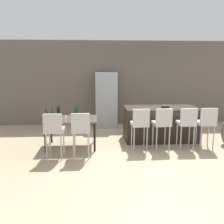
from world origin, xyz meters
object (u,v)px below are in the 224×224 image
object	(u,v)px
wine_bottle_end	(77,113)
bar_chair_right	(187,122)
wine_bottle_left	(58,113)
wine_bottle_near	(76,113)
dining_chair_far	(81,128)
wine_bottle_inner	(47,116)
bar_chair_middle	(162,122)
kitchen_island	(161,123)
refrigerator	(106,100)
bar_chair_far	(207,122)
wine_glass_far	(86,115)
wine_glass_right	(66,116)
dining_chair_near	(54,129)
dining_table	(71,121)
bar_chair_left	(140,123)
wine_bottle_middle	(52,115)
potted_plant	(187,116)
fruit_bowl	(165,106)

from	to	relation	value
wine_bottle_end	bar_chair_right	bearing A→B (deg)	-9.17
wine_bottle_left	wine_bottle_near	distance (m)	0.46
dining_chair_far	wine_bottle_inner	xyz separation A→B (m)	(-0.86, 0.62, 0.17)
bar_chair_middle	wine_bottle_near	bearing A→B (deg)	165.08
bar_chair_right	kitchen_island	bearing A→B (deg)	116.13
refrigerator	bar_chair_right	bearing A→B (deg)	-52.71
bar_chair_far	wine_bottle_left	xyz separation A→B (m)	(-3.68, 0.46, 0.17)
wine_glass_far	bar_chair_far	bearing A→B (deg)	-4.08
dining_chair_far	wine_glass_right	bearing A→B (deg)	128.22
kitchen_island	bar_chair_far	xyz separation A→B (m)	(0.92, -0.86, 0.24)
kitchen_island	dining_chair_far	distance (m)	2.52
bar_chair_right	bar_chair_far	world-z (taller)	same
dining_chair_near	bar_chair_middle	bearing A→B (deg)	9.91
wine_bottle_near	wine_glass_right	world-z (taller)	wine_bottle_near
wine_glass_right	wine_bottle_left	bearing A→B (deg)	119.13
bar_chair_right	wine_bottle_near	distance (m)	2.80
dining_table	wine_glass_right	bearing A→B (deg)	-106.10
bar_chair_left	wine_bottle_near	distance (m)	1.68
wine_bottle_inner	bar_chair_middle	bearing A→B (deg)	-3.60
kitchen_island	wine_bottle_middle	xyz separation A→B (m)	(-2.89, -0.59, 0.40)
wine_bottle_middle	wine_bottle_end	bearing A→B (deg)	15.16
wine_bottle_left	bar_chair_middle	bearing A→B (deg)	-10.17
bar_chair_far	wine_bottle_end	size ratio (longest dim) A/B	3.30
wine_glass_far	wine_bottle_inner	bearing A→B (deg)	-177.96
wine_bottle_middle	potted_plant	bearing A→B (deg)	27.31
dining_chair_near	wine_bottle_end	size ratio (longest dim) A/B	3.30
bar_chair_left	wine_bottle_middle	world-z (taller)	bar_chair_left
dining_table	wine_bottle_near	xyz separation A→B (m)	(0.12, 0.19, 0.18)
wine_glass_far	fruit_bowl	world-z (taller)	fruit_bowl
bar_chair_left	bar_chair_middle	distance (m)	0.55
dining_chair_far	wine_bottle_end	distance (m)	0.90
refrigerator	potted_plant	bearing A→B (deg)	-0.20
dining_chair_near	wine_glass_right	world-z (taller)	dining_chair_near
dining_table	dining_chair_far	size ratio (longest dim) A/B	1.23
kitchen_island	wine_bottle_end	world-z (taller)	wine_bottle_end
wine_bottle_middle	wine_glass_far	world-z (taller)	wine_bottle_middle
bar_chair_left	wine_glass_far	xyz separation A→B (m)	(-1.30, 0.21, 0.17)
bar_chair_far	wine_bottle_middle	size ratio (longest dim) A/B	3.42
wine_bottle_middle	wine_glass_far	size ratio (longest dim) A/B	1.77
wine_bottle_middle	fruit_bowl	size ratio (longest dim) A/B	1.40
fruit_bowl	bar_chair_middle	bearing A→B (deg)	-110.01
bar_chair_right	wine_bottle_near	size ratio (longest dim) A/B	3.71
kitchen_island	fruit_bowl	bearing A→B (deg)	-38.04
bar_chair_middle	wine_bottle_inner	world-z (taller)	wine_bottle_inner
bar_chair_right	wine_bottle_inner	distance (m)	3.43
bar_chair_right	wine_glass_far	size ratio (longest dim) A/B	6.03
wine_bottle_inner	refrigerator	xyz separation A→B (m)	(1.54, 2.29, 0.05)
bar_chair_middle	bar_chair_right	size ratio (longest dim) A/B	1.00
wine_bottle_middle	wine_glass_right	distance (m)	0.42
kitchen_island	wine_bottle_left	xyz separation A→B (m)	(-2.76, -0.40, 0.41)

